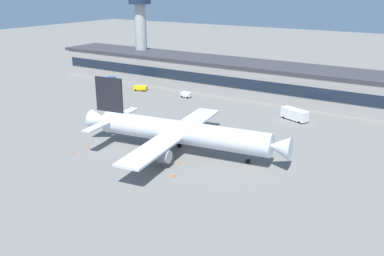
{
  "coord_description": "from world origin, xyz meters",
  "views": [
    {
      "loc": [
        51.4,
        -78.44,
        37.85
      ],
      "look_at": [
        -0.47,
        2.81,
        5.0
      ],
      "focal_mm": 39.39,
      "sensor_mm": 36.0,
      "label": 1
    }
  ],
  "objects": [
    {
      "name": "ground_plane",
      "position": [
        0.0,
        0.0,
        0.0
      ],
      "size": [
        600.0,
        600.0,
        0.0
      ],
      "primitive_type": "plane",
      "color": "slate"
    },
    {
      "name": "terminal_building",
      "position": [
        0.0,
        59.7,
        5.74
      ],
      "size": [
        195.97,
        18.84,
        11.44
      ],
      "color": "#9E9993",
      "rests_on": "ground_plane"
    },
    {
      "name": "airliner",
      "position": [
        -1.35,
        -1.32,
        5.01
      ],
      "size": [
        51.42,
        43.89,
        16.42
      ],
      "color": "silver",
      "rests_on": "ground_plane"
    },
    {
      "name": "control_tower",
      "position": [
        -65.0,
        63.42,
        22.37
      ],
      "size": [
        9.27,
        9.27,
        36.29
      ],
      "color": "#B7B7B2",
      "rests_on": "ground_plane"
    },
    {
      "name": "pushback_tractor",
      "position": [
        -48.43,
        41.73,
        1.05
      ],
      "size": [
        5.41,
        4.12,
        1.75
      ],
      "color": "yellow",
      "rests_on": "ground_plane"
    },
    {
      "name": "fuel_truck",
      "position": [
        13.39,
        37.39,
        1.88
      ],
      "size": [
        8.85,
        5.61,
        3.35
      ],
      "color": "white",
      "rests_on": "ground_plane"
    },
    {
      "name": "baggage_tug",
      "position": [
        -28.18,
        42.45,
        1.09
      ],
      "size": [
        3.64,
        2.17,
        1.85
      ],
      "color": "white",
      "rests_on": "ground_plane"
    },
    {
      "name": "catering_truck",
      "position": [
        -60.78,
        37.55,
        2.29
      ],
      "size": [
        4.18,
        7.6,
        4.15
      ],
      "color": "#2651A5",
      "rests_on": "ground_plane"
    },
    {
      "name": "traffic_cone_0",
      "position": [
        5.45,
        -13.43,
        0.34
      ],
      "size": [
        0.55,
        0.55,
        0.69
      ],
      "primitive_type": "cone",
      "color": "#F2590C",
      "rests_on": "ground_plane"
    },
    {
      "name": "traffic_cone_1",
      "position": [
        2.67,
        -7.24,
        0.32
      ],
      "size": [
        0.5,
        0.5,
        0.63
      ],
      "primitive_type": "cone",
      "color": "#F2590C",
      "rests_on": "ground_plane"
    },
    {
      "name": "traffic_cone_2",
      "position": [
        -21.54,
        -11.41,
        0.3
      ],
      "size": [
        0.47,
        0.47,
        0.59
      ],
      "primitive_type": "cone",
      "color": "#F2590C",
      "rests_on": "ground_plane"
    },
    {
      "name": "traffic_cone_3",
      "position": [
        -21.44,
        -16.0,
        0.3
      ],
      "size": [
        0.48,
        0.48,
        0.6
      ],
      "primitive_type": "cone",
      "color": "#F2590C",
      "rests_on": "ground_plane"
    }
  ]
}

